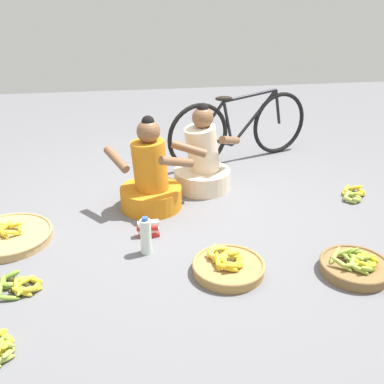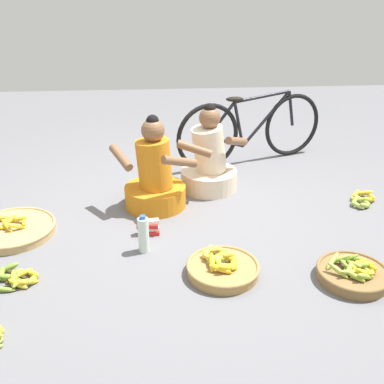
{
  "view_description": "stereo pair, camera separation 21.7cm",
  "coord_description": "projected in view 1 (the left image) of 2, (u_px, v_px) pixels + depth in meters",
  "views": [
    {
      "loc": [
        -0.46,
        -3.12,
        1.74
      ],
      "look_at": [
        0.0,
        -0.2,
        0.35
      ],
      "focal_mm": 41.59,
      "sensor_mm": 36.0,
      "label": 1
    },
    {
      "loc": [
        -0.24,
        -3.14,
        1.74
      ],
      "look_at": [
        0.0,
        -0.2,
        0.35
      ],
      "focal_mm": 41.59,
      "sensor_mm": 36.0,
      "label": 2
    }
  ],
  "objects": [
    {
      "name": "ground_plane",
      "position": [
        188.0,
        221.0,
        3.59
      ],
      "size": [
        10.0,
        10.0,
        0.0
      ],
      "primitive_type": "plane",
      "color": "slate"
    },
    {
      "name": "water_bottle",
      "position": [
        146.0,
        236.0,
        3.11
      ],
      "size": [
        0.08,
        0.08,
        0.28
      ],
      "color": "silver",
      "rests_on": "ground"
    },
    {
      "name": "banana_basket_mid_right",
      "position": [
        8.0,
        236.0,
        3.3
      ],
      "size": [
        0.64,
        0.64,
        0.14
      ],
      "color": "tan",
      "rests_on": "ground"
    },
    {
      "name": "packet_carton_stack",
      "position": [
        148.0,
        229.0,
        3.35
      ],
      "size": [
        0.17,
        0.07,
        0.12
      ],
      "color": "red",
      "rests_on": "ground"
    },
    {
      "name": "vendor_woman_front",
      "position": [
        150.0,
        179.0,
        3.71
      ],
      "size": [
        0.73,
        0.53,
        0.8
      ],
      "color": "orange",
      "rests_on": "ground"
    },
    {
      "name": "loose_bananas_near_vendor",
      "position": [
        19.0,
        285.0,
        2.78
      ],
      "size": [
        0.3,
        0.27,
        0.09
      ],
      "color": "olive",
      "rests_on": "ground"
    },
    {
      "name": "loose_bananas_near_bicycle",
      "position": [
        354.0,
        194.0,
        3.97
      ],
      "size": [
        0.28,
        0.33,
        0.09
      ],
      "color": "#9EB747",
      "rests_on": "ground"
    },
    {
      "name": "banana_basket_mid_left",
      "position": [
        228.0,
        266.0,
        2.93
      ],
      "size": [
        0.48,
        0.48,
        0.15
      ],
      "color": "#A87F47",
      "rests_on": "ground"
    },
    {
      "name": "banana_basket_back_right",
      "position": [
        355.0,
        266.0,
        2.92
      ],
      "size": [
        0.46,
        0.46,
        0.15
      ],
      "color": "brown",
      "rests_on": "ground"
    },
    {
      "name": "bicycle_leaning",
      "position": [
        240.0,
        128.0,
        4.68
      ],
      "size": [
        1.62,
        0.6,
        0.73
      ],
      "color": "black",
      "rests_on": "ground"
    },
    {
      "name": "vendor_woman_behind",
      "position": [
        202.0,
        162.0,
        4.06
      ],
      "size": [
        0.68,
        0.53,
        0.8
      ],
      "color": "beige",
      "rests_on": "ground"
    }
  ]
}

